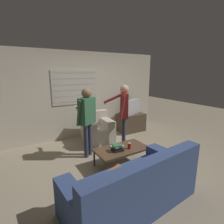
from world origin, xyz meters
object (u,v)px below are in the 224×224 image
coffee_table (122,150)px  soda_can (129,146)px  couch_blue (134,188)px  person_left_standing (87,114)px  spare_remote (112,147)px  tv (131,107)px  armchair_beige (97,129)px  book_stack (118,148)px  person_right_standing (124,109)px

coffee_table → soda_can: size_ratio=8.93×
couch_blue → person_left_standing: (0.06, 1.84, 0.71)m
spare_remote → tv: bearing=19.6°
armchair_beige → spare_remote: (-0.30, -1.34, 0.05)m
couch_blue → tv: bearing=49.3°
tv → person_left_standing: bearing=4.6°
couch_blue → soda_can: bearing=52.3°
person_left_standing → book_stack: size_ratio=6.53×
coffee_table → person_right_standing: 1.16m
armchair_beige → book_stack: bearing=84.2°
spare_remote → person_left_standing: bearing=92.3°
armchair_beige → soda_can: 1.58m
couch_blue → tv: (2.03, 2.78, 0.51)m
book_stack → armchair_beige: bearing=79.3°
person_left_standing → person_right_standing: bearing=-31.9°
armchair_beige → person_right_standing: size_ratio=0.51×
armchair_beige → tv: size_ratio=1.06×
couch_blue → person_right_standing: person_right_standing is taller
armchair_beige → person_left_standing: 1.16m
person_left_standing → spare_remote: size_ratio=11.93×
person_left_standing → soda_can: bearing=-86.7°
couch_blue → spare_remote: couch_blue is taller
couch_blue → person_right_standing: 2.23m
tv → spare_remote: 2.32m
soda_can → book_stack: bearing=170.5°
coffee_table → person_left_standing: size_ratio=0.70×
armchair_beige → person_right_standing: (0.40, -0.74, 0.70)m
spare_remote → book_stack: bearing=-110.6°
armchair_beige → coffee_table: 1.49m
couch_blue → spare_remote: size_ratio=15.42×
person_right_standing → soda_can: bearing=-172.6°
coffee_table → book_stack: book_stack is taller
tv → person_left_standing: person_left_standing is taller
soda_can → spare_remote: size_ratio=0.93×
couch_blue → person_left_standing: bearing=83.5°
tv → book_stack: bearing=25.9°
soda_can → armchair_beige: bearing=89.1°
coffee_table → spare_remote: 0.21m
armchair_beige → book_stack: armchair_beige is taller
couch_blue → book_stack: 1.10m
coffee_table → tv: 2.33m
armchair_beige → tv: 1.46m
soda_can → couch_blue: bearing=-123.1°
couch_blue → armchair_beige: bearing=70.8°
tv → person_right_standing: size_ratio=0.48×
armchair_beige → book_stack: size_ratio=3.43×
armchair_beige → person_right_standing: 1.09m
book_stack → tv: bearing=46.8°
spare_remote → coffee_table: bearing=-66.6°
book_stack → spare_remote: size_ratio=1.83×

